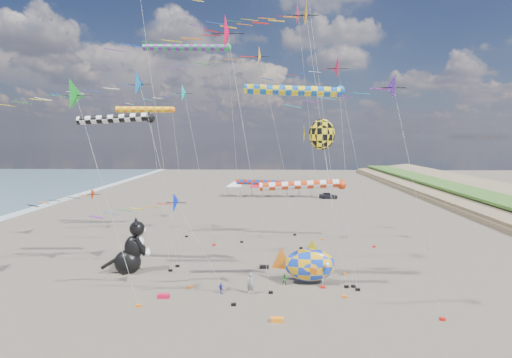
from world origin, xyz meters
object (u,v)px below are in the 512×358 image
Objects in this scene: person_adult at (251,284)px; child_green at (285,279)px; child_blue at (221,288)px; parked_car at (328,195)px; cat_inflatable at (130,245)px; fish_inflatable at (309,265)px.

person_adult is 3.48m from child_green.
person_adult reaches higher than child_blue.
child_blue is 53.08m from parked_car.
child_green is at bearing 175.56° from parked_car.
person_adult reaches higher than parked_car.
cat_inflatable reaches higher than child_green.
fish_inflatable is at bearing -14.17° from child_blue.
cat_inflatable is 10.55m from child_blue.
fish_inflatable is 5.55m from person_adult.
fish_inflatable reaches higher than person_adult.
fish_inflatable is 7.81m from child_blue.
cat_inflatable is at bearing 171.35° from fish_inflatable.
cat_inflatable is at bearing 118.96° from child_blue.
cat_inflatable reaches higher than parked_car.
fish_inflatable reaches higher than child_blue.
child_green is (14.32, -2.92, -2.05)m from cat_inflatable.
cat_inflatable is 0.87× the size of fish_inflatable.
fish_inflatable is 2.44m from child_green.
parked_car reaches higher than child_green.
cat_inflatable is at bearing 162.06° from child_green.
fish_inflatable is at bearing 24.34° from person_adult.
person_adult is 1.82× the size of child_blue.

